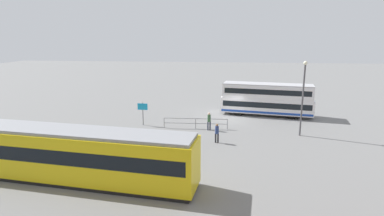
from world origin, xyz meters
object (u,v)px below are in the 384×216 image
(street_lamp, at_px, (303,93))
(pedestrian_crossing, at_px, (217,132))
(double_decker_bus, at_px, (267,99))
(info_sign, at_px, (143,110))
(tram_yellow, at_px, (75,154))
(pedestrian_near_railing, at_px, (209,120))

(street_lamp, bearing_deg, pedestrian_crossing, 20.81)
(pedestrian_crossing, bearing_deg, double_decker_bus, -117.59)
(pedestrian_crossing, bearing_deg, info_sign, -30.69)
(pedestrian_crossing, bearing_deg, street_lamp, -159.19)
(tram_yellow, height_order, pedestrian_crossing, tram_yellow)
(street_lamp, bearing_deg, pedestrian_near_railing, -4.90)
(double_decker_bus, relative_size, tram_yellow, 0.67)
(pedestrian_near_railing, distance_m, pedestrian_crossing, 3.77)
(pedestrian_near_railing, bearing_deg, street_lamp, 175.10)
(pedestrian_crossing, distance_m, street_lamp, 8.78)
(pedestrian_near_railing, height_order, street_lamp, street_lamp)
(tram_yellow, bearing_deg, street_lamp, -145.56)
(double_decker_bus, height_order, pedestrian_near_railing, double_decker_bus)
(double_decker_bus, relative_size, pedestrian_crossing, 6.22)
(tram_yellow, distance_m, pedestrian_near_railing, 14.33)
(pedestrian_crossing, height_order, info_sign, info_sign)
(double_decker_bus, height_order, tram_yellow, double_decker_bus)
(pedestrian_crossing, xyz_separation_m, info_sign, (7.90, -4.69, 0.68))
(pedestrian_near_railing, xyz_separation_m, pedestrian_crossing, (-0.90, 3.66, -0.05))
(pedestrian_near_railing, relative_size, pedestrian_crossing, 1.04)
(double_decker_bus, height_order, info_sign, double_decker_bus)
(double_decker_bus, xyz_separation_m, info_sign, (13.35, 5.75, -0.25))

